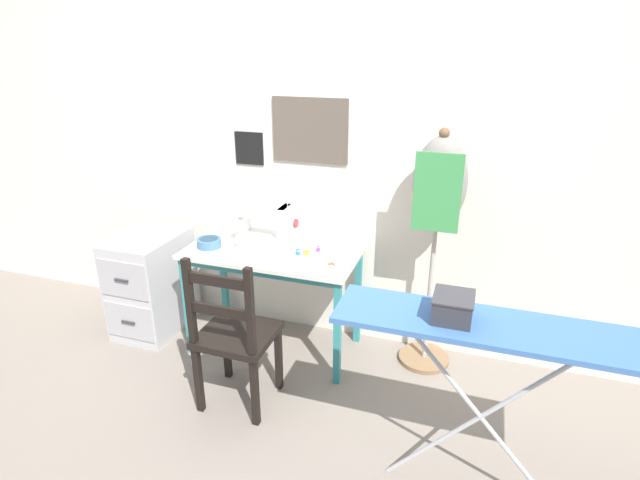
# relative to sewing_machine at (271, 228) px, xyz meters

# --- Properties ---
(ground_plane) EXTENTS (14.00, 14.00, 0.00)m
(ground_plane) POSITION_rel_sewing_machine_xyz_m (0.02, -0.33, -0.84)
(ground_plane) COLOR gray
(wall_back) EXTENTS (10.00, 0.07, 2.55)m
(wall_back) POSITION_rel_sewing_machine_xyz_m (0.02, 0.30, 0.44)
(wall_back) COLOR silver
(wall_back) RESTS_ON ground_plane
(sewing_table) EXTENTS (1.08, 0.56, 0.71)m
(sewing_table) POSITION_rel_sewing_machine_xyz_m (0.02, -0.06, -0.22)
(sewing_table) COLOR silver
(sewing_table) RESTS_ON ground_plane
(sewing_machine) EXTENTS (0.38, 0.19, 0.30)m
(sewing_machine) POSITION_rel_sewing_machine_xyz_m (0.00, 0.00, 0.00)
(sewing_machine) COLOR white
(sewing_machine) RESTS_ON sewing_table
(fabric_bowl) EXTENTS (0.15, 0.15, 0.06)m
(fabric_bowl) POSITION_rel_sewing_machine_xyz_m (-0.38, -0.13, -0.10)
(fabric_bowl) COLOR teal
(fabric_bowl) RESTS_ON sewing_table
(scissors) EXTENTS (0.12, 0.09, 0.01)m
(scissors) POSITION_rel_sewing_machine_xyz_m (0.46, -0.15, -0.13)
(scissors) COLOR silver
(scissors) RESTS_ON sewing_table
(thread_spool_near_machine) EXTENTS (0.04, 0.04, 0.03)m
(thread_spool_near_machine) POSITION_rel_sewing_machine_xyz_m (0.20, -0.07, -0.11)
(thread_spool_near_machine) COLOR #2875C1
(thread_spool_near_machine) RESTS_ON sewing_table
(thread_spool_mid_table) EXTENTS (0.04, 0.04, 0.04)m
(thread_spool_mid_table) POSITION_rel_sewing_machine_xyz_m (0.25, -0.05, -0.11)
(thread_spool_mid_table) COLOR yellow
(thread_spool_mid_table) RESTS_ON sewing_table
(thread_spool_far_edge) EXTENTS (0.03, 0.03, 0.04)m
(thread_spool_far_edge) POSITION_rel_sewing_machine_xyz_m (0.30, 0.02, -0.11)
(thread_spool_far_edge) COLOR purple
(thread_spool_far_edge) RESTS_ON sewing_table
(wooden_chair) EXTENTS (0.40, 0.38, 0.93)m
(wooden_chair) POSITION_rel_sewing_machine_xyz_m (0.05, -0.63, -0.40)
(wooden_chair) COLOR black
(wooden_chair) RESTS_ON ground_plane
(filing_cabinet) EXTENTS (0.39, 0.57, 0.70)m
(filing_cabinet) POSITION_rel_sewing_machine_xyz_m (-0.89, -0.09, -0.49)
(filing_cabinet) COLOR #B7B7BC
(filing_cabinet) RESTS_ON ground_plane
(dress_form) EXTENTS (0.32, 0.32, 1.49)m
(dress_form) POSITION_rel_sewing_machine_xyz_m (1.00, 0.10, 0.24)
(dress_form) COLOR #846647
(dress_form) RESTS_ON ground_plane
(ironing_board) EXTENTS (1.27, 0.32, 0.90)m
(ironing_board) POSITION_rel_sewing_machine_xyz_m (1.33, -0.85, 0.00)
(ironing_board) COLOR #3D6BAD
(ironing_board) RESTS_ON ground_plane
(storage_box) EXTENTS (0.16, 0.17, 0.11)m
(storage_box) POSITION_rel_sewing_machine_xyz_m (1.17, -0.86, 0.10)
(storage_box) COLOR #333338
(storage_box) RESTS_ON ironing_board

